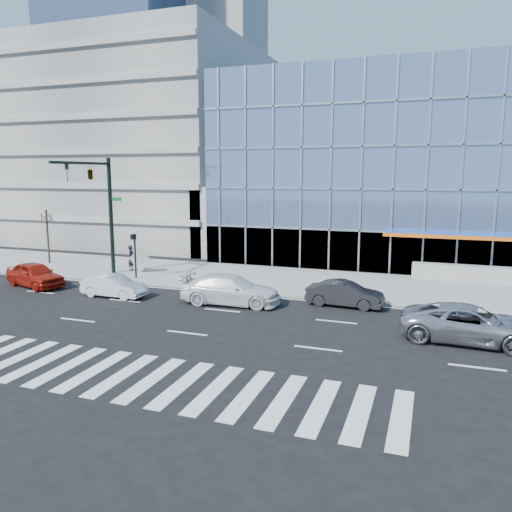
# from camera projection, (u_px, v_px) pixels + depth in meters

# --- Properties ---
(ground) EXTENTS (160.00, 160.00, 0.00)m
(ground) POSITION_uv_depth(u_px,v_px,m) (222.00, 310.00, 26.17)
(ground) COLOR black
(ground) RESTS_ON ground
(sidewalk) EXTENTS (120.00, 8.00, 0.15)m
(sidewalk) POSITION_uv_depth(u_px,v_px,m) (270.00, 279.00, 33.59)
(sidewalk) COLOR gray
(sidewalk) RESTS_ON ground
(theatre_building) EXTENTS (42.00, 26.00, 15.00)m
(theatre_building) POSITION_uv_depth(u_px,v_px,m) (482.00, 169.00, 44.47)
(theatre_building) COLOR #6C87B5
(theatre_building) RESTS_ON ground
(parking_garage) EXTENTS (24.00, 24.00, 20.00)m
(parking_garage) POSITION_uv_depth(u_px,v_px,m) (149.00, 147.00, 55.31)
(parking_garage) COLOR gray
(parking_garage) RESTS_ON ground
(ramp_block) EXTENTS (6.00, 8.00, 6.00)m
(ramp_block) POSITION_uv_depth(u_px,v_px,m) (241.00, 220.00, 44.39)
(ramp_block) COLOR gray
(ramp_block) RESTS_ON ground
(tower_far_mid) EXTENTS (13.00, 13.00, 60.00)m
(tower_far_mid) POSITION_uv_depth(u_px,v_px,m) (82.00, 58.00, 99.91)
(tower_far_mid) COLOR #445976
(tower_far_mid) RESTS_ON ground
(tower_backdrop) EXTENTS (14.00, 14.00, 48.00)m
(tower_backdrop) POSITION_uv_depth(u_px,v_px,m) (223.00, 85.00, 97.20)
(tower_backdrop) COLOR gray
(tower_backdrop) RESTS_ON ground
(traffic_signal) EXTENTS (1.14, 5.74, 8.00)m
(traffic_signal) POSITION_uv_depth(u_px,v_px,m) (96.00, 188.00, 33.04)
(traffic_signal) COLOR black
(traffic_signal) RESTS_ON sidewalk
(ped_signal_post) EXTENTS (0.30, 0.33, 3.00)m
(ped_signal_post) POSITION_uv_depth(u_px,v_px,m) (134.00, 249.00, 33.23)
(ped_signal_post) COLOR black
(ped_signal_post) RESTS_ON sidewalk
(street_tree_near) EXTENTS (1.10, 1.10, 4.23)m
(street_tree_near) POSITION_uv_depth(u_px,v_px,m) (46.00, 217.00, 38.48)
(street_tree_near) COLOR #332319
(street_tree_near) RESTS_ON sidewalk
(silver_suv) EXTENTS (5.80, 2.92, 1.57)m
(silver_suv) POSITION_uv_depth(u_px,v_px,m) (470.00, 324.00, 21.17)
(silver_suv) COLOR #B9B8BE
(silver_suv) RESTS_ON ground
(white_suv) EXTENTS (5.71, 2.72, 1.60)m
(white_suv) POSITION_uv_depth(u_px,v_px,m) (231.00, 290.00, 27.36)
(white_suv) COLOR white
(white_suv) RESTS_ON ground
(white_sedan) EXTENTS (3.91, 1.44, 1.28)m
(white_sedan) POSITION_uv_depth(u_px,v_px,m) (114.00, 286.00, 28.94)
(white_sedan) COLOR silver
(white_sedan) RESTS_ON ground
(dark_sedan) EXTENTS (4.22, 1.71, 1.36)m
(dark_sedan) POSITION_uv_depth(u_px,v_px,m) (345.00, 294.00, 26.89)
(dark_sedan) COLOR black
(dark_sedan) RESTS_ON ground
(red_sedan) EXTENTS (4.89, 3.09, 1.55)m
(red_sedan) POSITION_uv_depth(u_px,v_px,m) (35.00, 275.00, 31.56)
(red_sedan) COLOR maroon
(red_sedan) RESTS_ON ground
(pedestrian) EXTENTS (0.53, 0.73, 1.84)m
(pedestrian) POSITION_uv_depth(u_px,v_px,m) (131.00, 258.00, 35.93)
(pedestrian) COLOR black
(pedestrian) RESTS_ON sidewalk
(tilted_panel) EXTENTS (1.84, 0.06, 1.84)m
(tilted_panel) POSITION_uv_depth(u_px,v_px,m) (140.00, 260.00, 35.33)
(tilted_panel) COLOR #A2A2A2
(tilted_panel) RESTS_ON sidewalk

